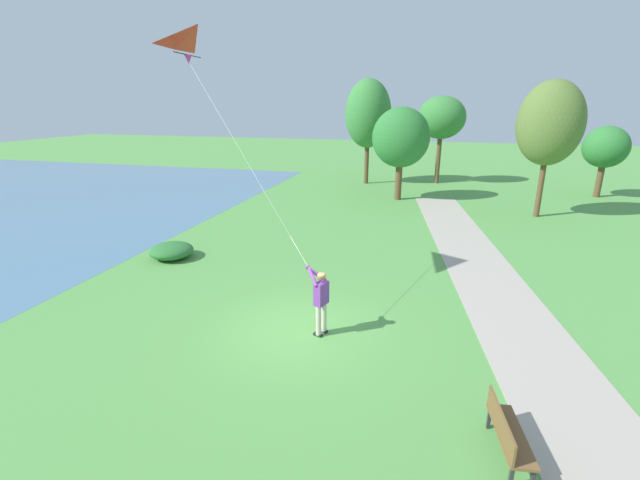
{
  "coord_description": "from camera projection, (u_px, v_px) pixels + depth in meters",
  "views": [
    {
      "loc": [
        3.2,
        -9.77,
        5.78
      ],
      "look_at": [
        0.31,
        0.98,
        2.24
      ],
      "focal_mm": 24.44,
      "sensor_mm": 36.0,
      "label": 1
    }
  ],
  "objects": [
    {
      "name": "tree_lakeside_near",
      "position": [
        368.0,
        114.0,
        30.84
      ],
      "size": [
        3.24,
        3.31,
        7.36
      ],
      "color": "brown",
      "rests_on": "ground"
    },
    {
      "name": "flying_kite",
      "position": [
        199.0,
        46.0,
        11.55
      ],
      "size": [
        3.88,
        2.32,
        5.85
      ],
      "color": "red"
    },
    {
      "name": "tree_treeline_center",
      "position": [
        550.0,
        124.0,
        21.56
      ],
      "size": [
        3.17,
        2.72,
        6.85
      ],
      "color": "brown",
      "rests_on": "ground"
    },
    {
      "name": "walkway_path",
      "position": [
        514.0,
        321.0,
        11.99
      ],
      "size": [
        7.11,
        32.0,
        0.02
      ],
      "primitive_type": "cube",
      "rotation": [
        0.0,
        0.0,
        0.15
      ],
      "color": "#ADA393",
      "rests_on": "ground"
    },
    {
      "name": "person_kite_flyer",
      "position": [
        321.0,
        297.0,
        11.05
      ],
      "size": [
        0.63,
        0.49,
        1.83
      ],
      "color": "#232328",
      "rests_on": "ground"
    },
    {
      "name": "tree_lakeside_far",
      "position": [
        442.0,
        118.0,
        31.04
      ],
      "size": [
        3.39,
        3.15,
        6.21
      ],
      "color": "brown",
      "rests_on": "ground"
    },
    {
      "name": "lakeside_shrub",
      "position": [
        171.0,
        251.0,
        16.8
      ],
      "size": [
        1.66,
        1.65,
        0.59
      ],
      "primitive_type": "ellipsoid",
      "color": "#2D7033",
      "rests_on": "ground"
    },
    {
      "name": "tree_behind_path",
      "position": [
        401.0,
        138.0,
        25.87
      ],
      "size": [
        3.41,
        2.87,
        5.52
      ],
      "color": "brown",
      "rests_on": "ground"
    },
    {
      "name": "park_bench_near_walkway",
      "position": [
        507.0,
        431.0,
        7.29
      ],
      "size": [
        0.66,
        1.55,
        0.88
      ],
      "color": "brown",
      "rests_on": "ground"
    },
    {
      "name": "ground_plane",
      "position": [
        299.0,
        330.0,
        11.54
      ],
      "size": [
        120.0,
        120.0,
        0.0
      ],
      "primitive_type": "plane",
      "color": "#569947"
    },
    {
      "name": "tree_horizon_far",
      "position": [
        606.0,
        148.0,
        26.77
      ],
      "size": [
        2.62,
        2.55,
        4.4
      ],
      "color": "brown",
      "rests_on": "ground"
    }
  ]
}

